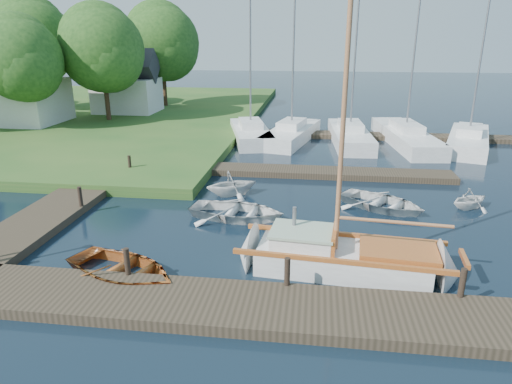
# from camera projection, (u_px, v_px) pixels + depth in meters

# --- Properties ---
(ground) EXTENTS (160.00, 160.00, 0.00)m
(ground) POSITION_uv_depth(u_px,v_px,m) (256.00, 222.00, 17.34)
(ground) COLOR black
(ground) RESTS_ON ground
(near_dock) EXTENTS (18.00, 2.20, 0.30)m
(near_dock) POSITION_uv_depth(u_px,v_px,m) (226.00, 306.00, 11.66)
(near_dock) COLOR #30281C
(near_dock) RESTS_ON ground
(left_dock) EXTENTS (2.20, 18.00, 0.30)m
(left_dock) POSITION_uv_depth(u_px,v_px,m) (83.00, 192.00, 20.15)
(left_dock) COLOR #30281C
(left_dock) RESTS_ON ground
(far_dock) EXTENTS (14.00, 1.60, 0.30)m
(far_dock) POSITION_uv_depth(u_px,v_px,m) (312.00, 172.00, 23.14)
(far_dock) COLOR #30281C
(far_dock) RESTS_ON ground
(pontoon) EXTENTS (30.00, 1.60, 0.30)m
(pontoon) POSITION_uv_depth(u_px,v_px,m) (432.00, 138.00, 31.07)
(pontoon) COLOR #30281C
(pontoon) RESTS_ON ground
(mooring_post_1) EXTENTS (0.16, 0.16, 0.80)m
(mooring_post_1) POSITION_uv_depth(u_px,v_px,m) (127.00, 261.00, 12.79)
(mooring_post_1) COLOR black
(mooring_post_1) RESTS_ON near_dock
(mooring_post_2) EXTENTS (0.16, 0.16, 0.80)m
(mooring_post_2) POSITION_uv_depth(u_px,v_px,m) (287.00, 272.00, 12.24)
(mooring_post_2) COLOR black
(mooring_post_2) RESTS_ON near_dock
(mooring_post_3) EXTENTS (0.16, 0.16, 0.80)m
(mooring_post_3) POSITION_uv_depth(u_px,v_px,m) (463.00, 283.00, 11.68)
(mooring_post_3) COLOR black
(mooring_post_3) RESTS_ON near_dock
(mooring_post_4) EXTENTS (0.16, 0.16, 0.80)m
(mooring_post_4) POSITION_uv_depth(u_px,v_px,m) (80.00, 197.00, 17.97)
(mooring_post_4) COLOR black
(mooring_post_4) RESTS_ON left_dock
(mooring_post_5) EXTENTS (0.16, 0.16, 0.80)m
(mooring_post_5) POSITION_uv_depth(u_px,v_px,m) (130.00, 163.00, 22.66)
(mooring_post_5) COLOR black
(mooring_post_5) RESTS_ON left_dock
(sailboat) EXTENTS (7.30, 2.61, 9.83)m
(sailboat) POSITION_uv_depth(u_px,v_px,m) (347.00, 260.00, 13.66)
(sailboat) COLOR silver
(sailboat) RESTS_ON ground
(dinghy) EXTENTS (4.37, 3.81, 0.76)m
(dinghy) POSITION_uv_depth(u_px,v_px,m) (121.00, 266.00, 13.21)
(dinghy) COLOR #94401E
(dinghy) RESTS_ON ground
(tender_a) EXTENTS (4.02, 3.13, 0.76)m
(tender_a) POSITION_uv_depth(u_px,v_px,m) (237.00, 209.00, 17.59)
(tender_a) COLOR silver
(tender_a) RESTS_ON ground
(tender_b) EXTENTS (2.97, 2.85, 1.21)m
(tender_b) POSITION_uv_depth(u_px,v_px,m) (232.00, 182.00, 20.07)
(tender_b) COLOR silver
(tender_b) RESTS_ON ground
(tender_c) EXTENTS (4.32, 4.04, 0.73)m
(tender_c) POSITION_uv_depth(u_px,v_px,m) (382.00, 200.00, 18.57)
(tender_c) COLOR silver
(tender_c) RESTS_ON ground
(tender_d) EXTENTS (2.42, 2.35, 0.97)m
(tender_d) POSITION_uv_depth(u_px,v_px,m) (471.00, 197.00, 18.58)
(tender_d) COLOR silver
(tender_d) RESTS_ON ground
(marina_boat_0) EXTENTS (3.98, 7.59, 9.77)m
(marina_boat_0) POSITION_uv_depth(u_px,v_px,m) (251.00, 132.00, 30.71)
(marina_boat_0) COLOR silver
(marina_boat_0) RESTS_ON ground
(marina_boat_1) EXTENTS (3.86, 8.02, 11.23)m
(marina_boat_1) POSITION_uv_depth(u_px,v_px,m) (291.00, 133.00, 30.56)
(marina_boat_1) COLOR silver
(marina_boat_1) RESTS_ON ground
(marina_boat_2) EXTENTS (2.71, 8.34, 11.94)m
(marina_boat_2) POSITION_uv_depth(u_px,v_px,m) (350.00, 134.00, 30.05)
(marina_boat_2) COLOR silver
(marina_boat_2) RESTS_ON ground
(marina_boat_3) EXTENTS (3.34, 10.06, 11.83)m
(marina_boat_3) POSITION_uv_depth(u_px,v_px,m) (406.00, 135.00, 29.82)
(marina_boat_3) COLOR silver
(marina_boat_3) RESTS_ON ground
(marina_boat_4) EXTENTS (4.58, 8.28, 11.41)m
(marina_boat_4) POSITION_uv_depth(u_px,v_px,m) (468.00, 139.00, 28.63)
(marina_boat_4) COLOR silver
(marina_boat_4) RESTS_ON ground
(house_a) EXTENTS (6.30, 5.00, 6.29)m
(house_a) POSITION_uv_depth(u_px,v_px,m) (17.00, 89.00, 33.84)
(house_a) COLOR white
(house_a) RESTS_ON shore
(house_c) EXTENTS (5.25, 4.00, 5.28)m
(house_c) POSITION_uv_depth(u_px,v_px,m) (127.00, 87.00, 38.86)
(house_c) COLOR white
(house_c) RESTS_ON shore
(tree_2) EXTENTS (5.83, 5.75, 7.82)m
(tree_2) POSITION_uv_depth(u_px,v_px,m) (21.00, 59.00, 31.03)
(tree_2) COLOR #332114
(tree_2) RESTS_ON shore
(tree_3) EXTENTS (6.41, 6.38, 8.74)m
(tree_3) POSITION_uv_depth(u_px,v_px,m) (102.00, 49.00, 34.11)
(tree_3) COLOR #332114
(tree_3) RESTS_ON shore
(tree_4) EXTENTS (7.01, 7.01, 9.66)m
(tree_4) POSITION_uv_depth(u_px,v_px,m) (33.00, 40.00, 38.66)
(tree_4) COLOR #332114
(tree_4) RESTS_ON shore
(tree_7) EXTENTS (6.83, 6.83, 9.38)m
(tree_7) POSITION_uv_depth(u_px,v_px,m) (162.00, 42.00, 41.24)
(tree_7) COLOR #332114
(tree_7) RESTS_ON shore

